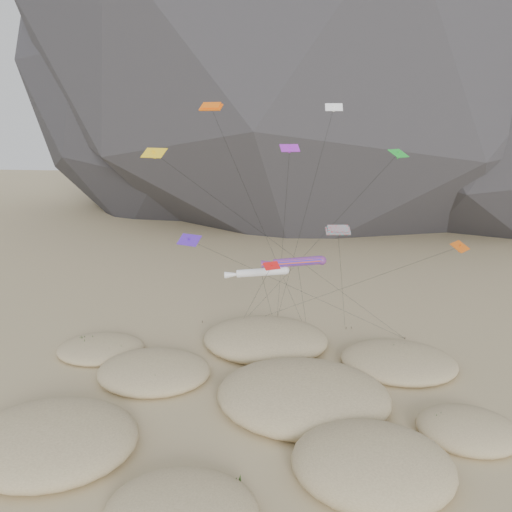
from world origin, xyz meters
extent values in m
plane|color=#CCB789|center=(0.00, 0.00, 0.00)|extent=(500.00, 500.00, 0.00)
ellipsoid|color=black|center=(8.00, 115.00, 60.00)|extent=(191.54, 147.29, 156.00)
ellipsoid|color=#2B2B30|center=(-37.00, 123.00, 44.00)|extent=(136.20, 127.83, 116.00)
ellipsoid|color=#CCB789|center=(-16.93, -5.62, 0.83)|extent=(14.59, 12.40, 3.68)
ellipsoid|color=#CCB789|center=(9.35, -5.40, 0.92)|extent=(12.62, 10.73, 4.07)
ellipsoid|color=#CCB789|center=(-12.51, 7.52, 0.62)|extent=(12.28, 10.44, 2.77)
ellipsoid|color=#CCB789|center=(3.64, 4.18, 0.89)|extent=(16.89, 14.36, 3.96)
ellipsoid|color=#CCB789|center=(18.14, 0.88, 0.55)|extent=(8.85, 7.52, 2.46)
ellipsoid|color=#CCB789|center=(-1.50, 17.09, 0.78)|extent=(15.44, 13.12, 3.47)
ellipsoid|color=#CCB789|center=(13.97, 13.45, 0.58)|extent=(12.92, 10.98, 2.56)
ellipsoid|color=#CCB789|center=(-20.82, 12.57, 0.44)|extent=(10.39, 8.83, 1.94)
ellipsoid|color=black|center=(-18.94, -6.98, 0.90)|extent=(3.00, 2.57, 0.90)
ellipsoid|color=black|center=(-14.28, -3.08, 0.80)|extent=(2.24, 1.91, 0.67)
ellipsoid|color=black|center=(-3.58, -10.41, 0.60)|extent=(2.86, 2.45, 0.86)
ellipsoid|color=black|center=(-1.77, -9.14, 0.50)|extent=(2.46, 2.11, 0.74)
ellipsoid|color=black|center=(10.13, -4.28, 1.00)|extent=(3.27, 2.80, 0.98)
ellipsoid|color=black|center=(7.59, -5.04, 0.80)|extent=(2.47, 2.12, 0.74)
ellipsoid|color=black|center=(-11.50, 5.63, 0.80)|extent=(2.99, 2.55, 0.90)
ellipsoid|color=black|center=(-9.91, 7.18, 0.70)|extent=(2.09, 1.79, 0.63)
ellipsoid|color=black|center=(1.85, 4.30, 1.10)|extent=(3.33, 2.85, 1.00)
ellipsoid|color=black|center=(7.47, 5.34, 1.00)|extent=(2.95, 2.52, 0.88)
ellipsoid|color=black|center=(0.52, 0.63, 0.90)|extent=(2.76, 2.36, 0.83)
ellipsoid|color=black|center=(16.71, 1.09, 0.60)|extent=(2.51, 2.14, 0.75)
ellipsoid|color=black|center=(-2.43, 16.20, 1.00)|extent=(2.93, 2.51, 0.88)
ellipsoid|color=black|center=(-1.20, 15.37, 0.90)|extent=(2.77, 2.37, 0.83)
ellipsoid|color=black|center=(14.27, 14.83, 0.70)|extent=(2.31, 1.98, 0.69)
ellipsoid|color=black|center=(10.65, 12.86, 0.60)|extent=(2.03, 1.74, 0.61)
ellipsoid|color=black|center=(-23.48, 13.09, 0.50)|extent=(2.55, 2.18, 0.76)
ellipsoid|color=black|center=(-19.07, 11.43, 0.40)|extent=(2.22, 1.90, 0.67)
cylinder|color=#3F2D1E|center=(-5.13, 23.39, 0.15)|extent=(0.08, 0.08, 0.30)
cylinder|color=#3F2D1E|center=(-0.82, 25.83, 0.15)|extent=(0.08, 0.08, 0.30)
cylinder|color=#3F2D1E|center=(2.44, 23.08, 0.15)|extent=(0.08, 0.08, 0.30)
cylinder|color=#3F2D1E|center=(8.63, 23.35, 0.15)|extent=(0.08, 0.08, 0.30)
cylinder|color=#3F2D1E|center=(9.32, 23.58, 0.15)|extent=(0.08, 0.08, 0.30)
cylinder|color=#3F2D1E|center=(-5.59, 22.82, 0.15)|extent=(0.08, 0.08, 0.30)
cylinder|color=#3F2D1E|center=(15.89, 21.06, 0.15)|extent=(0.08, 0.08, 0.30)
cylinder|color=#3F2D1E|center=(-10.90, 23.04, 0.15)|extent=(0.08, 0.08, 0.30)
cylinder|color=#DB4B17|center=(2.48, 11.71, 12.25)|extent=(5.22, 1.11, 1.47)
sphere|color=#DB4B17|center=(5.04, 11.79, 12.46)|extent=(0.99, 0.99, 0.99)
cone|color=#DB4B17|center=(-0.33, 11.61, 12.00)|extent=(2.15, 0.91, 1.05)
cylinder|color=black|center=(2.98, 16.98, 6.13)|extent=(1.03, 10.56, 12.27)
cylinder|color=silver|center=(-1.36, 11.21, 11.09)|extent=(5.30, 1.49, 1.19)
sphere|color=silver|center=(1.21, 11.54, 11.30)|extent=(0.87, 0.87, 0.87)
cone|color=silver|center=(-4.20, 10.85, 10.83)|extent=(2.20, 1.01, 0.89)
cylinder|color=black|center=(-1.29, 18.01, 5.55)|extent=(0.16, 13.62, 11.11)
cube|color=#EE5C0C|center=(-6.37, 11.01, 28.00)|extent=(2.43, 1.39, 0.69)
cube|color=#EE5C0C|center=(-6.37, 11.01, 28.18)|extent=(2.05, 1.12, 0.67)
cylinder|color=black|center=(-1.82, 18.03, 14.00)|extent=(9.12, 14.08, 28.01)
cube|color=red|center=(6.49, 8.73, 16.31)|extent=(2.51, 1.34, 0.66)
cube|color=red|center=(6.49, 8.73, 16.53)|extent=(2.13, 1.08, 0.65)
cylinder|color=black|center=(7.51, 16.75, 8.16)|extent=(2.07, 16.06, 16.33)
cube|color=yellow|center=(-11.65, 8.61, 23.65)|extent=(2.68, 1.90, 0.91)
cube|color=yellow|center=(-11.65, 8.61, 23.50)|extent=(0.35, 0.34, 0.83)
cylinder|color=black|center=(2.12, 14.84, 11.85)|extent=(27.57, 12.48, 23.62)
cube|color=#DA550B|center=(17.81, 8.01, 15.27)|extent=(2.22, 2.47, 0.73)
cube|color=#DA550B|center=(17.81, 8.01, 15.12)|extent=(0.30, 0.32, 0.76)
cylinder|color=black|center=(6.34, 15.70, 7.66)|extent=(22.97, 15.42, 15.24)
cube|color=white|center=(5.77, 15.47, 28.11)|extent=(1.86, 0.97, 0.80)
cube|color=white|center=(5.77, 15.47, 27.96)|extent=(0.23, 0.30, 0.60)
cylinder|color=black|center=(2.47, 20.65, 14.08)|extent=(6.62, 10.39, 28.07)
cube|color=purple|center=(1.51, 10.91, 24.10)|extent=(2.11, 1.53, 0.72)
cube|color=purple|center=(1.51, 10.91, 23.95)|extent=(0.28, 0.27, 0.65)
cylinder|color=black|center=(0.35, 18.37, 12.07)|extent=(2.36, 14.94, 24.06)
cube|color=green|center=(12.21, 12.21, 23.59)|extent=(2.33, 2.55, 0.78)
cube|color=green|center=(12.21, 12.21, 23.44)|extent=(0.32, 0.34, 0.78)
cylinder|color=black|center=(3.31, 17.51, 11.82)|extent=(17.83, 10.64, 23.55)
cube|color=red|center=(0.29, 5.96, 13.33)|extent=(1.72, 1.47, 0.59)
cube|color=red|center=(0.29, 5.96, 13.18)|extent=(0.25, 0.25, 0.53)
cylinder|color=black|center=(-2.65, 14.39, 6.69)|extent=(5.91, 16.88, 13.30)
cube|color=#4A1FB5|center=(-9.18, 11.42, 14.34)|extent=(2.80, 2.10, 0.99)
cube|color=#4A1FB5|center=(-9.18, 11.42, 14.19)|extent=(0.39, 0.39, 0.85)
cylinder|color=black|center=(3.36, 16.24, 7.20)|extent=(25.09, 9.67, 14.31)
camera|label=1|loc=(4.75, -39.46, 26.20)|focal=35.00mm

